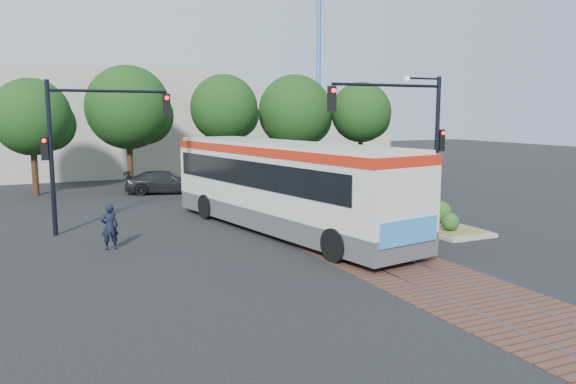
% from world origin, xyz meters
% --- Properties ---
extents(ground, '(120.00, 120.00, 0.00)m').
position_xyz_m(ground, '(0.00, 0.00, 0.00)').
color(ground, black).
rests_on(ground, ground).
extents(trackbed, '(3.60, 40.00, 0.02)m').
position_xyz_m(trackbed, '(0.00, 4.00, 0.01)').
color(trackbed, '#522E25').
rests_on(trackbed, ground).
extents(tree_row, '(26.40, 5.60, 7.67)m').
position_xyz_m(tree_row, '(1.21, 16.42, 4.85)').
color(tree_row, '#382314').
rests_on(tree_row, ground).
extents(warehouses, '(40.00, 13.00, 8.00)m').
position_xyz_m(warehouses, '(-0.53, 28.75, 3.81)').
color(warehouses, '#ADA899').
rests_on(warehouses, ground).
extents(crane, '(8.00, 0.50, 18.00)m').
position_xyz_m(crane, '(18.00, 34.00, 10.88)').
color(crane, '#3F72B2').
rests_on(crane, ground).
extents(city_bus, '(5.15, 13.70, 3.59)m').
position_xyz_m(city_bus, '(-1.11, 0.94, 2.00)').
color(city_bus, '#434345').
rests_on(city_bus, ground).
extents(traffic_island, '(2.20, 5.20, 1.13)m').
position_xyz_m(traffic_island, '(4.82, -0.90, 0.33)').
color(traffic_island, gray).
rests_on(traffic_island, ground).
extents(signal_pole_main, '(5.49, 0.46, 6.00)m').
position_xyz_m(signal_pole_main, '(3.86, -0.81, 4.16)').
color(signal_pole_main, black).
rests_on(signal_pole_main, ground).
extents(signal_pole_left, '(4.99, 0.34, 6.00)m').
position_xyz_m(signal_pole_left, '(-8.37, 4.00, 3.86)').
color(signal_pole_left, black).
rests_on(signal_pole_left, ground).
extents(officer, '(0.59, 0.39, 1.62)m').
position_xyz_m(officer, '(-7.86, 0.71, 0.81)').
color(officer, black).
rests_on(officer, ground).
extents(parked_car, '(4.94, 3.02, 1.34)m').
position_xyz_m(parked_car, '(-3.03, 13.70, 0.67)').
color(parked_car, black).
rests_on(parked_car, ground).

